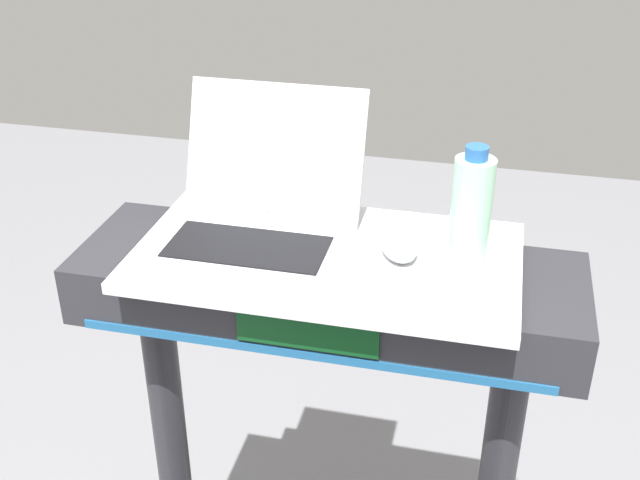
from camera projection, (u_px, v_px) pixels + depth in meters
desk_board at (327, 257)px, 1.39m from camera, size 0.67×0.38×0.02m
laptop at (259, 213)px, 1.40m from camera, size 0.33×0.33×0.24m
computer_mouse at (399, 247)px, 1.36m from camera, size 0.09×0.11×0.03m
water_bottle at (471, 209)px, 1.31m from camera, size 0.07×0.07×0.21m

